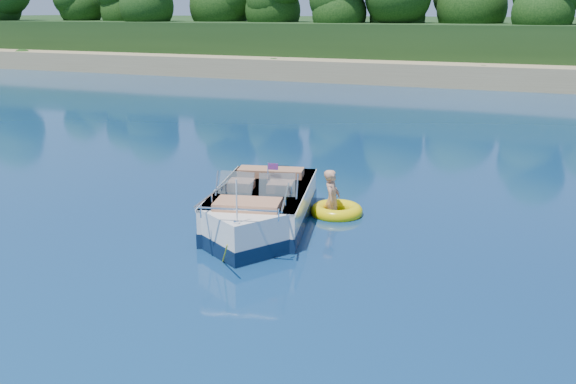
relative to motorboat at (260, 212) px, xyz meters
The scene contains 6 objects.
ground 3.95m from the motorboat, 96.55° to the right, with size 160.00×160.00×0.00m, color #0A204B.
shoreline 59.88m from the motorboat, 90.43° to the left, with size 170.00×59.00×6.00m.
treeline 37.47m from the motorboat, 90.63° to the left, with size 150.00×7.12×8.19m.
motorboat is the anchor object (origin of this frame).
tow_tube 2.18m from the motorboat, 50.16° to the left, with size 1.57×1.57×0.35m.
boy 2.16m from the motorboat, 54.46° to the left, with size 0.61×0.40×1.66m, color tan.
Camera 1 is at (6.63, -9.28, 5.03)m, focal length 40.00 mm.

